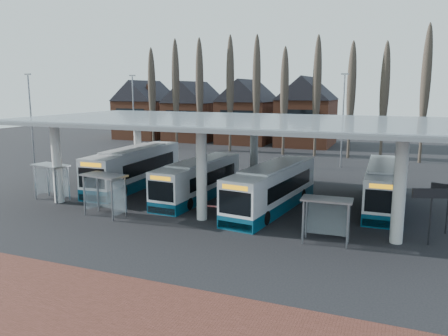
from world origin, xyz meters
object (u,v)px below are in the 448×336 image
at_px(shelter_1, 106,185).
at_px(bus_3, 384,187).
at_px(bus_2, 272,188).
at_px(bus_1, 199,180).
at_px(shelter_2, 327,210).
at_px(shelter_0, 53,174).
at_px(bus_0, 135,168).

bearing_deg(shelter_1, bus_3, 38.24).
bearing_deg(bus_2, bus_1, 177.06).
bearing_deg(shelter_2, bus_3, 71.87).
height_order(bus_2, shelter_1, bus_2).
xyz_separation_m(bus_3, shelter_1, (-17.42, -9.52, 0.60)).
bearing_deg(bus_1, shelter_2, -28.37).
height_order(bus_2, shelter_0, bus_2).
bearing_deg(bus_0, bus_3, 0.32).
xyz_separation_m(bus_2, bus_3, (7.37, 3.77, -0.03)).
bearing_deg(shelter_1, bus_0, 120.72).
height_order(bus_2, bus_3, bus_2).
distance_m(bus_0, bus_2, 13.66).
bearing_deg(bus_0, shelter_0, -119.09).
relative_size(bus_2, shelter_0, 3.65).
height_order(shelter_0, shelter_2, shelter_0).
height_order(bus_0, bus_1, bus_0).
relative_size(shelter_1, shelter_2, 1.17).
bearing_deg(bus_3, shelter_0, -164.07).
distance_m(bus_3, shelter_0, 25.13).
bearing_deg(bus_3, bus_0, -178.63).
xyz_separation_m(bus_0, shelter_1, (3.31, -8.57, 0.46)).
relative_size(bus_1, shelter_1, 3.34).
bearing_deg(bus_3, bus_2, -154.15).
bearing_deg(bus_1, bus_0, 169.42).
relative_size(shelter_0, shelter_1, 0.98).
relative_size(bus_2, shelter_1, 3.57).
distance_m(bus_0, shelter_2, 19.93).
bearing_deg(bus_0, bus_2, -14.22).
xyz_separation_m(bus_1, shelter_2, (11.02, -6.72, 0.44)).
height_order(bus_2, shelter_2, bus_2).
bearing_deg(bus_3, shelter_2, -107.18).
distance_m(bus_0, shelter_1, 9.20).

